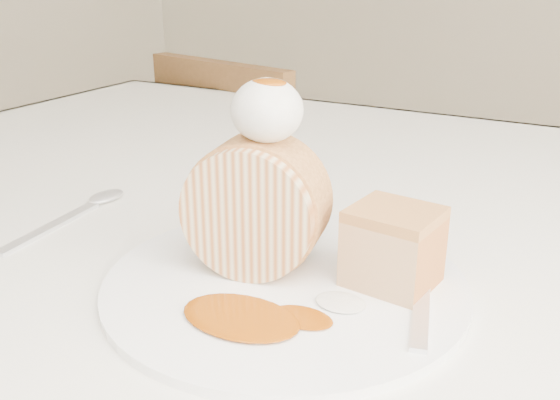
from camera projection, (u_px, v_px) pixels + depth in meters
The scene contains 10 objects.
table at pixel (352, 274), 0.70m from camera, with size 1.40×0.90×0.75m.
chair_far at pixel (254, 207), 1.44m from camera, with size 0.45×0.45×0.80m.
plate at pixel (285, 283), 0.49m from camera, with size 0.28×0.28×0.01m, color white.
roulade_slice at pixel (256, 207), 0.49m from camera, with size 0.11×0.11×0.06m, color #CAB88C.
cake_chunk at pixel (393, 252), 0.47m from camera, with size 0.06×0.06×0.05m, color tan.
whipped_cream at pixel (267, 110), 0.46m from camera, with size 0.05×0.05×0.05m, color white.
caramel_drizzle at pixel (269, 74), 0.45m from camera, with size 0.03×0.02×0.01m, color #8B3C05.
caramel_pool at pixel (241, 317), 0.43m from camera, with size 0.09×0.06×0.00m, color #8B3C05, non-canonical shape.
fork at pixel (422, 304), 0.45m from camera, with size 0.02×0.17×0.00m, color silver.
spoon at pixel (51, 227), 0.60m from camera, with size 0.02×0.16×0.00m, color silver.
Camera 1 is at (0.23, -0.39, 0.99)m, focal length 40.00 mm.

